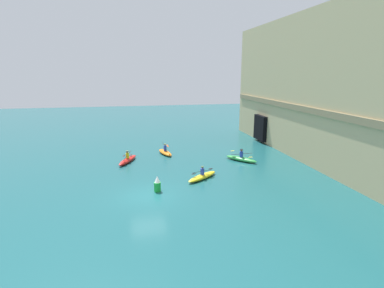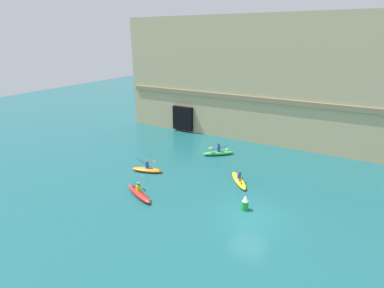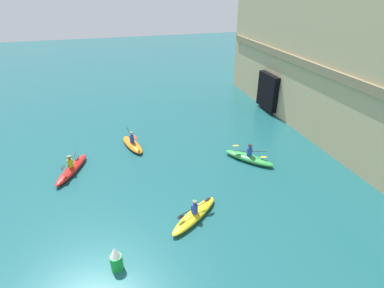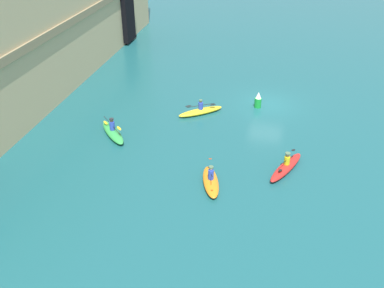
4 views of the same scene
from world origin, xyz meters
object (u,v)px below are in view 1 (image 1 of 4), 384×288
at_px(kayak_red, 128,160).
at_px(kayak_yellow, 202,176).
at_px(marker_buoy, 157,184).
at_px(kayak_orange, 165,152).
at_px(kayak_green, 241,159).

bearing_deg(kayak_red, kayak_yellow, -109.81).
distance_m(kayak_red, marker_buoy, 8.27).
bearing_deg(kayak_yellow, kayak_orange, 66.85).
bearing_deg(kayak_red, marker_buoy, -139.65).
xyz_separation_m(kayak_red, kayak_yellow, (6.03, 6.06, -0.03)).
height_order(kayak_orange, marker_buoy, kayak_orange).
distance_m(kayak_orange, marker_buoy, 10.32).
bearing_deg(kayak_orange, kayak_green, -135.59).
xyz_separation_m(kayak_orange, marker_buoy, (10.17, -1.76, 0.31)).
bearing_deg(kayak_green, kayak_orange, 21.05).
bearing_deg(kayak_yellow, kayak_green, 2.54).
distance_m(kayak_yellow, marker_buoy, 4.35).
height_order(kayak_red, kayak_orange, kayak_orange).
bearing_deg(marker_buoy, kayak_yellow, 116.57).
relative_size(kayak_green, kayak_yellow, 1.00).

